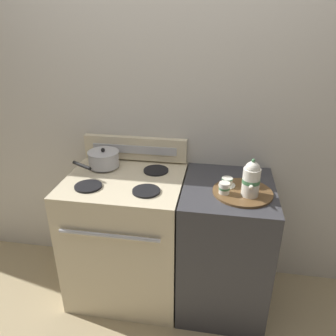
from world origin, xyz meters
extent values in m
plane|color=tan|center=(0.00, 0.00, 0.00)|extent=(6.00, 6.00, 0.00)
cube|color=beige|center=(0.00, 0.35, 1.10)|extent=(6.00, 0.05, 2.20)
cube|color=beige|center=(-0.29, 0.00, 0.45)|extent=(0.76, 0.64, 0.90)
cylinder|color=silver|center=(-0.29, -0.34, 0.70)|extent=(0.60, 0.02, 0.02)
cylinder|color=black|center=(-0.47, 0.15, 0.90)|extent=(0.17, 0.17, 0.01)
cylinder|color=black|center=(-0.10, 0.15, 0.90)|extent=(0.17, 0.17, 0.01)
cylinder|color=black|center=(-0.47, -0.15, 0.90)|extent=(0.17, 0.17, 0.01)
cylinder|color=black|center=(-0.10, -0.15, 0.90)|extent=(0.17, 0.17, 0.01)
cube|color=beige|center=(-0.29, 0.30, 0.99)|extent=(0.74, 0.05, 0.17)
cube|color=#B7B7BC|center=(-0.29, 0.27, 0.99)|extent=(0.60, 0.01, 0.06)
cube|color=#38383D|center=(0.38, 0.00, 0.45)|extent=(0.56, 0.64, 0.90)
cylinder|color=#B7B7BC|center=(-0.47, 0.15, 0.96)|extent=(0.20, 0.20, 0.10)
cylinder|color=#B7B7BC|center=(-0.47, 0.15, 1.01)|extent=(0.21, 0.21, 0.01)
sphere|color=black|center=(-0.47, 0.15, 1.03)|extent=(0.03, 0.03, 0.03)
cylinder|color=black|center=(-0.55, -0.02, 0.98)|extent=(0.15, 0.10, 0.02)
cylinder|color=brown|center=(0.46, -0.07, 0.91)|extent=(0.35, 0.35, 0.01)
cylinder|color=white|center=(0.49, -0.11, 1.00)|extent=(0.10, 0.10, 0.17)
cylinder|color=#427A4C|center=(0.49, -0.11, 1.00)|extent=(0.10, 0.10, 0.02)
sphere|color=white|center=(0.49, -0.11, 1.08)|extent=(0.08, 0.08, 0.08)
sphere|color=#427A4C|center=(0.49, -0.11, 1.13)|extent=(0.02, 0.02, 0.02)
cone|color=white|center=(0.49, -0.18, 1.00)|extent=(0.03, 0.08, 0.06)
cylinder|color=white|center=(0.51, 0.01, 0.92)|extent=(0.10, 0.10, 0.01)
cylinder|color=white|center=(0.51, 0.01, 0.94)|extent=(0.07, 0.07, 0.05)
cylinder|color=#427A4C|center=(0.51, 0.01, 0.96)|extent=(0.07, 0.07, 0.01)
cylinder|color=white|center=(0.37, -0.01, 0.92)|extent=(0.10, 0.10, 0.01)
cylinder|color=white|center=(0.37, -0.01, 0.94)|extent=(0.07, 0.07, 0.05)
cylinder|color=#427A4C|center=(0.37, -0.01, 0.96)|extent=(0.07, 0.07, 0.01)
cylinder|color=white|center=(0.35, -0.11, 0.95)|extent=(0.06, 0.06, 0.07)
cylinder|color=#427A4C|center=(0.35, -0.11, 0.95)|extent=(0.06, 0.06, 0.01)
camera|label=1|loc=(0.31, -1.80, 1.84)|focal=35.00mm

